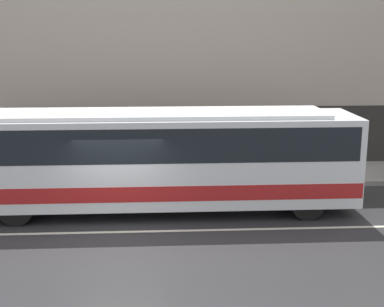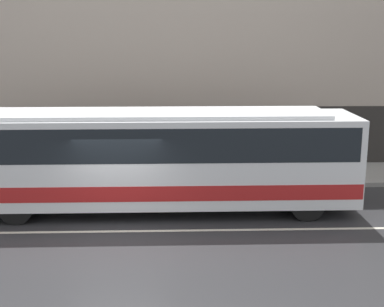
{
  "view_description": "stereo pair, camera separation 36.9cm",
  "coord_description": "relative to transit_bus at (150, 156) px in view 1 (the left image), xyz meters",
  "views": [
    {
      "loc": [
        1.24,
        -13.98,
        5.44
      ],
      "look_at": [
        2.13,
        1.81,
        1.79
      ],
      "focal_mm": 50.0,
      "sensor_mm": 36.0,
      "label": 1
    },
    {
      "loc": [
        1.61,
        -14.0,
        5.44
      ],
      "look_at": [
        2.13,
        1.81,
        1.79
      ],
      "focal_mm": 50.0,
      "sensor_mm": 36.0,
      "label": 2
    }
  ],
  "objects": [
    {
      "name": "sidewalk",
      "position": [
        -0.86,
        3.68,
        -1.65
      ],
      "size": [
        60.0,
        2.99,
        0.17
      ],
      "color": "#A09E99",
      "rests_on": "ground_plane"
    },
    {
      "name": "pedestrian_waiting",
      "position": [
        -1.68,
        4.06,
        -0.88
      ],
      "size": [
        0.36,
        0.36,
        1.51
      ],
      "color": "#333338",
      "rests_on": "sidewalk"
    },
    {
      "name": "ground_plane",
      "position": [
        -0.86,
        -1.81,
        -1.74
      ],
      "size": [
        60.0,
        60.0,
        0.0
      ],
      "primitive_type": "plane",
      "color": "#2D2D30"
    },
    {
      "name": "building_facade",
      "position": [
        -0.86,
        5.32,
        3.04
      ],
      "size": [
        60.0,
        0.35,
        9.92
      ],
      "color": "#B7A899",
      "rests_on": "ground_plane"
    },
    {
      "name": "lane_stripe",
      "position": [
        -0.86,
        -1.81,
        -1.73
      ],
      "size": [
        54.0,
        0.14,
        0.01
      ],
      "color": "beige",
      "rests_on": "ground_plane"
    },
    {
      "name": "transit_bus",
      "position": [
        0.0,
        0.0,
        0.0
      ],
      "size": [
        12.43,
        2.53,
        3.08
      ],
      "color": "white",
      "rests_on": "ground_plane"
    }
  ]
}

